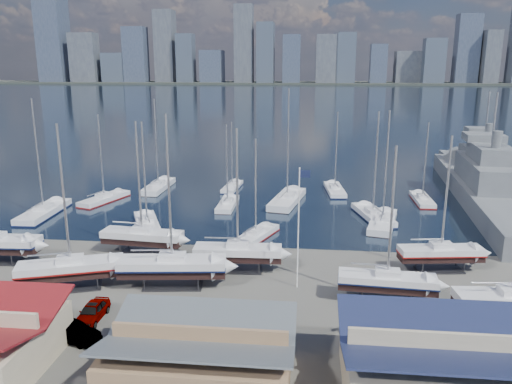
# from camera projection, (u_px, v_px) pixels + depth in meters

# --- Properties ---
(ground) EXTENTS (1400.00, 1400.00, 0.00)m
(ground) POSITION_uv_depth(u_px,v_px,m) (235.00, 282.00, 49.05)
(ground) COLOR #605E59
(ground) RESTS_ON ground
(water) EXTENTS (1400.00, 600.00, 0.40)m
(water) POSITION_uv_depth(u_px,v_px,m) (300.00, 97.00, 348.01)
(water) COLOR #1B2C3E
(water) RESTS_ON ground
(far_shore) EXTENTS (1400.00, 80.00, 2.20)m
(far_shore) POSITION_uv_depth(u_px,v_px,m) (304.00, 83.00, 598.41)
(far_shore) COLOR #2D332D
(far_shore) RESTS_ON ground
(skyline) EXTENTS (639.14, 43.80, 107.69)m
(skyline) POSITION_uv_depth(u_px,v_px,m) (298.00, 50.00, 583.90)
(skyline) COLOR #475166
(skyline) RESTS_ON far_shore
(shed_grey) EXTENTS (12.60, 8.40, 4.17)m
(shed_grey) POSITION_uv_depth(u_px,v_px,m) (200.00, 353.00, 33.10)
(shed_grey) COLOR #8C6B4C
(shed_grey) RESTS_ON ground
(shed_blue) EXTENTS (13.65, 9.45, 4.71)m
(shed_blue) POSITION_uv_depth(u_px,v_px,m) (449.00, 364.00, 31.41)
(shed_blue) COLOR #BFB293
(shed_blue) RESTS_ON ground
(sailboat_cradle_1) EXTENTS (10.08, 5.83, 15.75)m
(sailboat_cradle_1) POSITION_uv_depth(u_px,v_px,m) (71.00, 268.00, 47.25)
(sailboat_cradle_1) COLOR #2D2D33
(sailboat_cradle_1) RESTS_ON ground
(sailboat_cradle_2) EXTENTS (9.33, 3.39, 15.00)m
(sailboat_cradle_2) POSITION_uv_depth(u_px,v_px,m) (142.00, 236.00, 56.21)
(sailboat_cradle_2) COLOR #2D2D33
(sailboat_cradle_2) RESTS_ON ground
(sailboat_cradle_3) EXTENTS (10.55, 4.08, 16.57)m
(sailboat_cradle_3) POSITION_uv_depth(u_px,v_px,m) (172.00, 266.00, 47.68)
(sailboat_cradle_3) COLOR #2D2D33
(sailboat_cradle_3) RESTS_ON ground
(sailboat_cradle_4) EXTENTS (9.10, 2.86, 14.80)m
(sailboat_cradle_4) POSITION_uv_depth(u_px,v_px,m) (238.00, 252.00, 51.45)
(sailboat_cradle_4) COLOR #2D2D33
(sailboat_cradle_4) RESTS_ON ground
(sailboat_cradle_5) EXTENTS (8.86, 3.07, 14.22)m
(sailboat_cradle_5) POSITION_uv_depth(u_px,v_px,m) (387.00, 281.00, 44.58)
(sailboat_cradle_5) COLOR #2D2D33
(sailboat_cradle_5) RESTS_ON ground
(sailboat_cradle_6) EXTENTS (8.89, 3.59, 14.11)m
(sailboat_cradle_6) POSITION_uv_depth(u_px,v_px,m) (441.00, 253.00, 51.41)
(sailboat_cradle_6) COLOR #2D2D33
(sailboat_cradle_6) RESTS_ON ground
(sailboat_moored_0) EXTENTS (3.65, 11.67, 17.28)m
(sailboat_moored_0) POSITION_uv_depth(u_px,v_px,m) (44.00, 213.00, 70.99)
(sailboat_moored_0) COLOR black
(sailboat_moored_0) RESTS_ON water
(sailboat_moored_1) EXTENTS (5.56, 9.94, 14.33)m
(sailboat_moored_1) POSITION_uv_depth(u_px,v_px,m) (104.00, 200.00, 78.23)
(sailboat_moored_1) COLOR black
(sailboat_moored_1) RESTS_ON water
(sailboat_moored_2) EXTENTS (3.27, 10.80, 16.19)m
(sailboat_moored_2) POSITION_uv_depth(u_px,v_px,m) (158.00, 188.00, 85.98)
(sailboat_moored_2) COLOR black
(sailboat_moored_2) RESTS_ON water
(sailboat_moored_3) EXTENTS (6.39, 10.01, 14.55)m
(sailboat_moored_3) POSITION_uv_depth(u_px,v_px,m) (147.00, 225.00, 65.89)
(sailboat_moored_3) COLOR black
(sailboat_moored_3) RESTS_ON water
(sailboat_moored_4) EXTENTS (2.42, 8.61, 13.00)m
(sailboat_moored_4) POSITION_uv_depth(u_px,v_px,m) (228.00, 205.00, 75.36)
(sailboat_moored_4) COLOR black
(sailboat_moored_4) RESTS_ON water
(sailboat_moored_5) EXTENTS (2.86, 8.27, 12.15)m
(sailboat_moored_5) POSITION_uv_depth(u_px,v_px,m) (232.00, 187.00, 86.24)
(sailboat_moored_5) COLOR black
(sailboat_moored_5) RESTS_ON water
(sailboat_moored_6) EXTENTS (5.45, 9.00, 13.02)m
(sailboat_moored_6) POSITION_uv_depth(u_px,v_px,m) (256.00, 237.00, 61.34)
(sailboat_moored_6) COLOR black
(sailboat_moored_6) RESTS_ON water
(sailboat_moored_7) EXTENTS (5.66, 12.61, 18.40)m
(sailboat_moored_7) POSITION_uv_depth(u_px,v_px,m) (287.00, 201.00, 77.42)
(sailboat_moored_7) COLOR black
(sailboat_moored_7) RESTS_ON water
(sailboat_moored_8) EXTENTS (3.56, 9.68, 14.16)m
(sailboat_moored_8) POSITION_uv_depth(u_px,v_px,m) (335.00, 191.00, 83.90)
(sailboat_moored_8) COLOR black
(sailboat_moored_8) RESTS_ON water
(sailboat_moored_9) EXTENTS (5.31, 10.99, 15.99)m
(sailboat_moored_9) POSITION_uv_depth(u_px,v_px,m) (383.00, 223.00, 66.43)
(sailboat_moored_9) COLOR black
(sailboat_moored_9) RESTS_ON water
(sailboat_moored_10) EXTENTS (5.36, 10.81, 15.57)m
(sailboat_moored_10) POSITION_uv_depth(u_px,v_px,m) (373.00, 216.00, 69.56)
(sailboat_moored_10) COLOR black
(sailboat_moored_10) RESTS_ON water
(sailboat_moored_11) EXTENTS (2.48, 8.75, 13.07)m
(sailboat_moored_11) POSITION_uv_depth(u_px,v_px,m) (422.00, 200.00, 77.85)
(sailboat_moored_11) COLOR black
(sailboat_moored_11) RESTS_ON water
(naval_ship_east) EXTENTS (13.53, 53.72, 18.78)m
(naval_ship_east) POSITION_uv_depth(u_px,v_px,m) (486.00, 191.00, 78.16)
(naval_ship_east) COLOR slate
(naval_ship_east) RESTS_ON water
(naval_ship_west) EXTENTS (7.70, 41.04, 17.68)m
(naval_ship_west) POSITION_uv_depth(u_px,v_px,m) (481.00, 171.00, 93.10)
(naval_ship_west) COLOR slate
(naval_ship_west) RESTS_ON water
(car_a) EXTENTS (1.77, 4.37, 1.49)m
(car_a) POSITION_uv_depth(u_px,v_px,m) (92.00, 311.00, 41.68)
(car_a) COLOR gray
(car_a) RESTS_ON ground
(car_b) EXTENTS (4.77, 2.73, 1.49)m
(car_b) POSITION_uv_depth(u_px,v_px,m) (72.00, 332.00, 38.41)
(car_b) COLOR gray
(car_b) RESTS_ON ground
(car_c) EXTENTS (4.43, 6.20, 1.57)m
(car_c) POSITION_uv_depth(u_px,v_px,m) (237.00, 328.00, 38.90)
(car_c) COLOR gray
(car_c) RESTS_ON ground
(car_d) EXTENTS (4.33, 6.10, 1.64)m
(car_d) POSITION_uv_depth(u_px,v_px,m) (375.00, 342.00, 36.93)
(car_d) COLOR gray
(car_d) RESTS_ON ground
(flagpole) EXTENTS (1.04, 0.12, 11.76)m
(flagpole) POSITION_uv_depth(u_px,v_px,m) (299.00, 220.00, 46.31)
(flagpole) COLOR white
(flagpole) RESTS_ON ground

